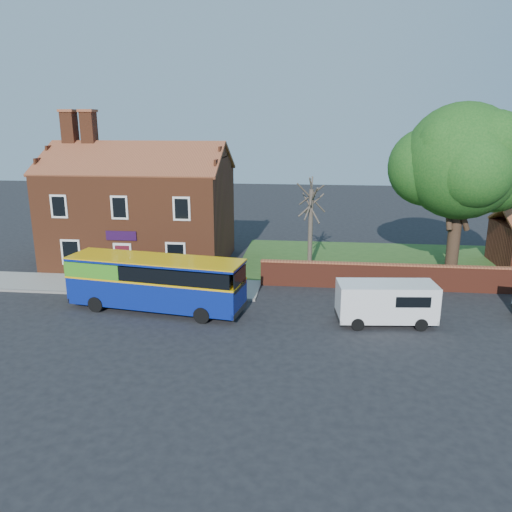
# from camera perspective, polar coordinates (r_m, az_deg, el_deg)

# --- Properties ---
(ground) EXTENTS (120.00, 120.00, 0.00)m
(ground) POSITION_cam_1_polar(r_m,az_deg,el_deg) (24.90, -5.76, -8.13)
(ground) COLOR black
(ground) RESTS_ON ground
(pavement) EXTENTS (18.00, 3.50, 0.12)m
(pavement) POSITION_cam_1_polar(r_m,az_deg,el_deg) (32.07, -15.91, -3.19)
(pavement) COLOR gray
(pavement) RESTS_ON ground
(kerb) EXTENTS (18.00, 0.15, 0.14)m
(kerb) POSITION_cam_1_polar(r_m,az_deg,el_deg) (30.55, -17.14, -4.17)
(kerb) COLOR slate
(kerb) RESTS_ON ground
(grass_strip) EXTENTS (26.00, 12.00, 0.04)m
(grass_strip) POSITION_cam_1_polar(r_m,az_deg,el_deg) (37.53, 18.50, -0.84)
(grass_strip) COLOR #426B28
(grass_strip) RESTS_ON ground
(shop_building) EXTENTS (12.30, 8.13, 10.50)m
(shop_building) POSITION_cam_1_polar(r_m,az_deg,el_deg) (36.49, -12.95, 4.60)
(shop_building) COLOR brown
(shop_building) RESTS_ON ground
(boundary_wall) EXTENTS (22.00, 0.38, 1.60)m
(boundary_wall) POSITION_cam_1_polar(r_m,az_deg,el_deg) (31.71, 20.77, -2.39)
(boundary_wall) COLOR maroon
(boundary_wall) RESTS_ON ground
(bus) EXTENTS (9.68, 3.79, 2.88)m
(bus) POSITION_cam_1_polar(r_m,az_deg,el_deg) (27.13, -11.96, -2.74)
(bus) COLOR navy
(bus) RESTS_ON ground
(van_near) EXTENTS (4.96, 2.38, 2.10)m
(van_near) POSITION_cam_1_polar(r_m,az_deg,el_deg) (25.66, 14.68, -5.03)
(van_near) COLOR white
(van_near) RESTS_ON ground
(large_tree) EXTENTS (9.04, 7.15, 11.03)m
(large_tree) POSITION_cam_1_polar(r_m,az_deg,el_deg) (33.94, 22.49, 9.60)
(large_tree) COLOR black
(large_tree) RESTS_ON ground
(bare_tree) EXTENTS (2.24, 2.66, 5.96)m
(bare_tree) POSITION_cam_1_polar(r_m,az_deg,el_deg) (34.12, 6.26, 3.59)
(bare_tree) COLOR #4C4238
(bare_tree) RESTS_ON ground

